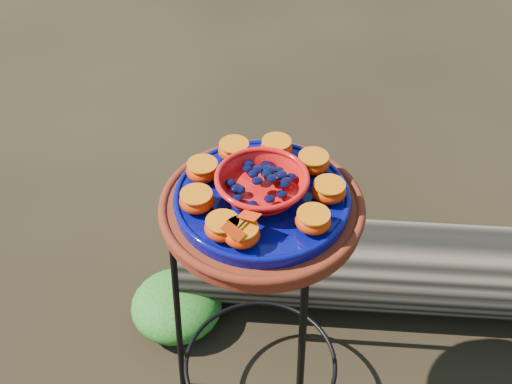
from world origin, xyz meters
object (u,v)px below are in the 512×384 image
Objects in this scene: terracotta_saucer at (262,209)px; driftwood_log at (427,268)px; red_bowl at (262,186)px; plant_stand at (261,317)px; cobalt_plate at (262,199)px.

driftwood_log is (0.22, 0.57, -0.57)m from terracotta_saucer.
terracotta_saucer is 0.07m from red_bowl.
plant_stand is at bearing -110.98° from driftwood_log.
driftwood_log is at bearing 69.02° from cobalt_plate.
plant_stand reaches higher than driftwood_log.
terracotta_saucer is at bearing -110.98° from driftwood_log.
red_bowl is (0.00, 0.00, 0.43)m from plant_stand.
red_bowl is at bearing -110.98° from driftwood_log.
driftwood_log is at bearing 69.02° from terracotta_saucer.
plant_stand is 0.46× the size of driftwood_log.
red_bowl is 0.12× the size of driftwood_log.
plant_stand is at bearing 0.00° from red_bowl.
plant_stand is 0.37m from terracotta_saucer.
cobalt_plate is 0.04m from red_bowl.
cobalt_plate is 0.24× the size of driftwood_log.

